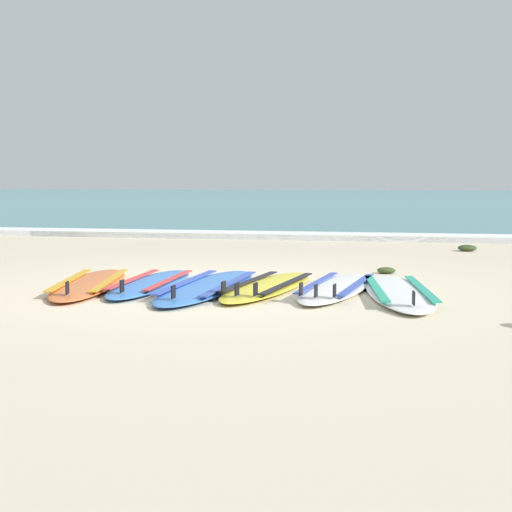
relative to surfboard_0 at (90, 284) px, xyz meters
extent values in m
plane|color=beige|center=(1.33, 0.21, -0.04)|extent=(80.00, 80.00, 0.00)
cube|color=teal|center=(1.33, 35.94, 0.01)|extent=(80.00, 60.00, 0.10)
cube|color=white|center=(1.33, 6.33, 0.02)|extent=(80.00, 0.78, 0.11)
ellipsoid|color=orange|center=(0.00, 0.00, 0.00)|extent=(1.00, 2.31, 0.07)
cube|color=gold|center=(-0.20, -0.04, 0.04)|extent=(0.39, 1.56, 0.01)
cube|color=gold|center=(0.20, 0.04, 0.04)|extent=(0.39, 1.56, 0.01)
cube|color=black|center=(0.17, -0.86, 0.09)|extent=(0.03, 0.09, 0.11)
ellipsoid|color=#3875CC|center=(0.59, 0.15, 0.00)|extent=(0.56, 2.09, 0.07)
cube|color=#D13838|center=(0.40, 0.14, 0.04)|extent=(0.10, 1.46, 0.01)
cube|color=#D13838|center=(0.77, 0.15, 0.04)|extent=(0.10, 1.46, 0.01)
cube|color=black|center=(0.60, -0.66, 0.09)|extent=(0.01, 0.09, 0.11)
ellipsoid|color=#3875CC|center=(1.20, 0.06, 0.00)|extent=(0.72, 2.47, 0.07)
cube|color=#334CB2|center=(0.98, 0.07, 0.04)|extent=(0.16, 1.72, 0.01)
cube|color=#334CB2|center=(1.42, 0.05, 0.04)|extent=(0.16, 1.72, 0.01)
cube|color=black|center=(1.15, -0.90, 0.09)|extent=(0.02, 0.09, 0.11)
ellipsoid|color=yellow|center=(1.77, 0.18, 0.00)|extent=(0.85, 2.22, 0.07)
cube|color=black|center=(1.58, 0.21, 0.04)|extent=(0.29, 1.51, 0.01)
cube|color=black|center=(1.96, 0.16, 0.04)|extent=(0.29, 1.51, 0.01)
cube|color=black|center=(1.65, -0.65, 0.09)|extent=(0.02, 0.09, 0.11)
cube|color=black|center=(1.51, -0.57, 0.09)|extent=(0.02, 0.09, 0.11)
cube|color=black|center=(1.80, -0.61, 0.09)|extent=(0.02, 0.09, 0.11)
ellipsoid|color=silver|center=(2.43, 0.23, 0.00)|extent=(0.80, 2.20, 0.07)
cube|color=#334CB2|center=(2.24, 0.26, 0.04)|extent=(0.26, 1.50, 0.01)
cube|color=#334CB2|center=(2.62, 0.21, 0.04)|extent=(0.26, 1.50, 0.01)
cube|color=black|center=(2.32, -0.60, 0.09)|extent=(0.02, 0.09, 0.11)
cube|color=black|center=(2.18, -0.52, 0.09)|extent=(0.02, 0.09, 0.11)
cube|color=black|center=(2.48, -0.56, 0.09)|extent=(0.02, 0.09, 0.11)
ellipsoid|color=white|center=(3.01, 0.06, 0.00)|extent=(0.88, 2.34, 0.07)
cube|color=teal|center=(2.81, 0.03, 0.04)|extent=(0.30, 1.59, 0.01)
cube|color=teal|center=(3.21, 0.08, 0.04)|extent=(0.30, 1.59, 0.01)
cube|color=black|center=(3.13, -0.83, 0.09)|extent=(0.02, 0.09, 0.11)
ellipsoid|color=#384723|center=(2.86, 1.66, 0.00)|extent=(0.21, 0.17, 0.07)
ellipsoid|color=#384723|center=(3.99, 4.56, 0.01)|extent=(0.28, 0.22, 0.10)
camera|label=1|loc=(3.03, -6.69, 1.02)|focal=51.12mm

